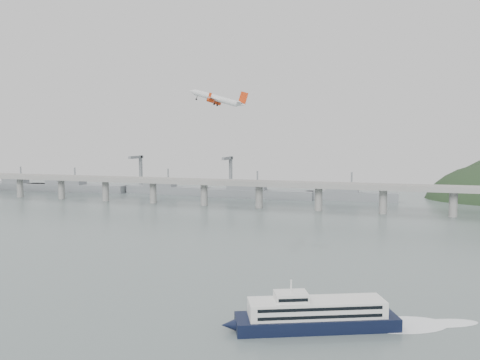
% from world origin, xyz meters
% --- Properties ---
extents(ground, '(900.00, 900.00, 0.00)m').
position_xyz_m(ground, '(0.00, 0.00, 0.00)').
color(ground, slate).
rests_on(ground, ground).
extents(bridge, '(800.00, 22.00, 23.90)m').
position_xyz_m(bridge, '(-1.15, 200.00, 17.65)').
color(bridge, gray).
rests_on(bridge, ground).
extents(distant_fleet, '(453.00, 60.90, 40.00)m').
position_xyz_m(distant_fleet, '(-155.36, 265.08, 6.22)').
color(distant_fleet, slate).
rests_on(distant_fleet, ground).
extents(ferry, '(76.08, 38.45, 15.19)m').
position_xyz_m(ferry, '(54.88, -39.64, 4.12)').
color(ferry, black).
rests_on(ferry, ground).
extents(airliner, '(40.89, 36.84, 14.27)m').
position_xyz_m(airliner, '(-31.79, 105.94, 83.40)').
color(airliner, silver).
rests_on(airliner, ground).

